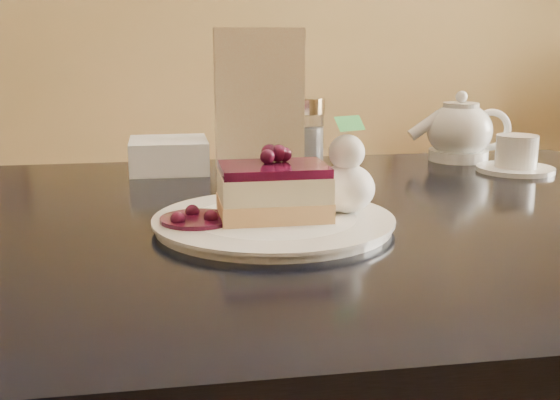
{
  "coord_description": "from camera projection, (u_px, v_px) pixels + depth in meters",
  "views": [
    {
      "loc": [
        0.07,
        -0.43,
        1.03
      ],
      "look_at": [
        0.15,
        0.31,
        0.86
      ],
      "focal_mm": 45.0,
      "sensor_mm": 36.0,
      "label": 1
    }
  ],
  "objects": [
    {
      "name": "cheesecake_slice",
      "position": [
        274.0,
        192.0,
        0.83
      ],
      "size": [
        0.13,
        0.1,
        0.06
      ],
      "rotation": [
        0.0,
        0.0,
        0.06
      ],
      "color": "#EBB267",
      "rests_on": "dessert_plate"
    },
    {
      "name": "menu_card",
      "position": [
        259.0,
        99.0,
        1.19
      ],
      "size": [
        0.15,
        0.04,
        0.24
      ],
      "primitive_type": "cube",
      "rotation": [
        0.0,
        0.0,
        0.06
      ],
      "color": "beige",
      "rests_on": "main_table"
    },
    {
      "name": "tea_set",
      "position": [
        470.0,
        137.0,
        1.26
      ],
      "size": [
        0.23,
        0.24,
        0.11
      ],
      "color": "white",
      "rests_on": "main_table"
    },
    {
      "name": "dessert_plate",
      "position": [
        274.0,
        222.0,
        0.84
      ],
      "size": [
        0.28,
        0.28,
        0.01
      ],
      "primitive_type": "cylinder",
      "color": "white",
      "rests_on": "main_table"
    },
    {
      "name": "whipped_cream",
      "position": [
        346.0,
        188.0,
        0.86
      ],
      "size": [
        0.07,
        0.07,
        0.06
      ],
      "color": "white",
      "rests_on": "dessert_plate"
    },
    {
      "name": "berry_sauce",
      "position": [
        197.0,
        220.0,
        0.82
      ],
      "size": [
        0.09,
        0.09,
        0.01
      ],
      "primitive_type": "cylinder",
      "color": "black",
      "rests_on": "dessert_plate"
    },
    {
      "name": "napkin_stack",
      "position": [
        169.0,
        155.0,
        1.19
      ],
      "size": [
        0.14,
        0.14,
        0.05
      ],
      "primitive_type": "cube",
      "rotation": [
        0.0,
        0.0,
        0.06
      ],
      "color": "white",
      "rests_on": "main_table"
    },
    {
      "name": "main_table",
      "position": [
        267.0,
        279.0,
        0.91
      ],
      "size": [
        1.34,
        0.94,
        0.81
      ],
      "rotation": [
        0.0,
        0.0,
        0.06
      ],
      "color": "black",
      "rests_on": "ground"
    },
    {
      "name": "sugar_shaker",
      "position": [
        306.0,
        131.0,
        1.23
      ],
      "size": [
        0.06,
        0.06,
        0.12
      ],
      "color": "white",
      "rests_on": "main_table"
    }
  ]
}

